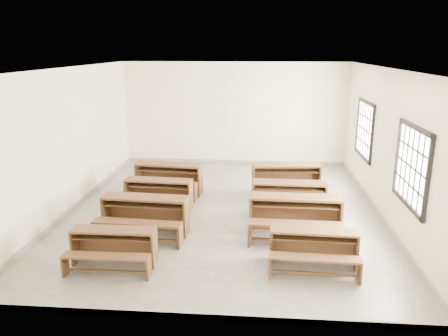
# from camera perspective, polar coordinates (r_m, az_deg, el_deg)

# --- Properties ---
(room) EXTENTS (8.50, 8.50, 3.20)m
(room) POSITION_cam_1_polar(r_m,az_deg,el_deg) (9.57, 0.54, 6.60)
(room) COLOR gray
(room) RESTS_ON ground
(desk_set_0) EXTENTS (1.44, 0.75, 0.64)m
(desk_set_0) POSITION_cam_1_polar(r_m,az_deg,el_deg) (7.78, -14.25, -9.69)
(desk_set_0) COLOR brown
(desk_set_0) RESTS_ON ground
(desk_set_1) EXTENTS (1.77, 1.00, 0.77)m
(desk_set_1) POSITION_cam_1_polar(r_m,az_deg,el_deg) (8.85, -10.31, -5.78)
(desk_set_1) COLOR brown
(desk_set_1) RESTS_ON ground
(desk_set_2) EXTENTS (1.60, 0.91, 0.70)m
(desk_set_2) POSITION_cam_1_polar(r_m,az_deg,el_deg) (10.16, -8.61, -3.14)
(desk_set_2) COLOR brown
(desk_set_2) RESTS_ON ground
(desk_set_3) EXTENTS (1.79, 1.06, 0.77)m
(desk_set_3) POSITION_cam_1_polar(r_m,az_deg,el_deg) (11.21, -7.31, -1.08)
(desk_set_3) COLOR brown
(desk_set_3) RESTS_ON ground
(desk_set_4) EXTENTS (1.50, 0.83, 0.66)m
(desk_set_4) POSITION_cam_1_polar(r_m,az_deg,el_deg) (7.63, 11.60, -9.96)
(desk_set_4) COLOR brown
(desk_set_4) RESTS_ON ground
(desk_set_5) EXTENTS (1.82, 0.98, 0.81)m
(desk_set_5) POSITION_cam_1_polar(r_m,az_deg,el_deg) (8.74, 9.28, -5.86)
(desk_set_5) COLOR brown
(desk_set_5) RESTS_ON ground
(desk_set_6) EXTENTS (1.66, 0.88, 0.74)m
(desk_set_6) POSITION_cam_1_polar(r_m,az_deg,el_deg) (9.85, 8.49, -3.59)
(desk_set_6) COLOR brown
(desk_set_6) RESTS_ON ground
(desk_set_7) EXTENTS (1.78, 1.03, 0.77)m
(desk_set_7) POSITION_cam_1_polar(r_m,az_deg,el_deg) (11.16, 8.13, -1.19)
(desk_set_7) COLOR brown
(desk_set_7) RESTS_ON ground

